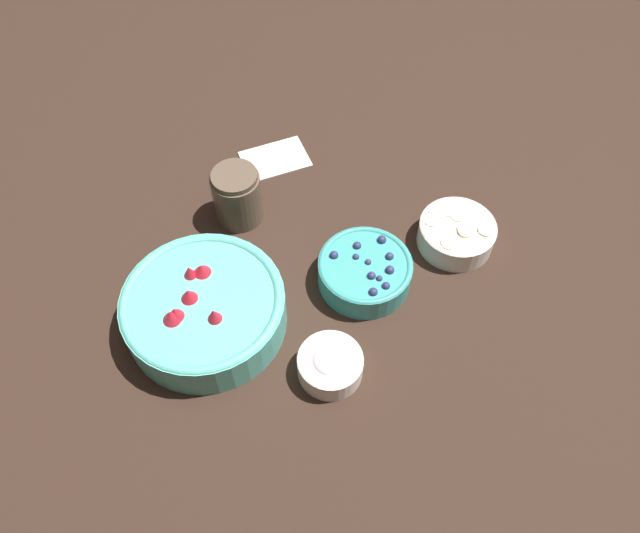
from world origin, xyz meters
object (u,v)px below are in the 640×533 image
object	(u,v)px
bowl_strawberries	(204,308)
bowl_bananas	(456,232)
bowl_blueberries	(365,270)
bowl_cream	(330,364)
jar_chocolate	(238,197)

from	to	relation	value
bowl_strawberries	bowl_bananas	bearing A→B (deg)	-26.49
bowl_strawberries	bowl_bananas	size ratio (longest dim) A/B	1.93
bowl_blueberries	bowl_bananas	xyz separation A→B (m)	(0.18, -0.07, -0.00)
bowl_cream	jar_chocolate	size ratio (longest dim) A/B	0.94
bowl_bananas	bowl_cream	xyz separation A→B (m)	(-0.35, -0.01, -0.00)
bowl_bananas	bowl_cream	size ratio (longest dim) A/B	1.33
bowl_strawberries	jar_chocolate	size ratio (longest dim) A/B	2.41
bowl_blueberries	bowl_bananas	size ratio (longest dim) A/B	1.18
bowl_cream	jar_chocolate	world-z (taller)	jar_chocolate
bowl_strawberries	jar_chocolate	distance (m)	0.24
bowl_blueberries	bowl_cream	xyz separation A→B (m)	(-0.17, -0.07, -0.00)
bowl_blueberries	jar_chocolate	distance (m)	0.27
bowl_strawberries	bowl_cream	distance (m)	0.22
bowl_bananas	jar_chocolate	distance (m)	0.40
bowl_bananas	bowl_cream	world-z (taller)	bowl_cream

